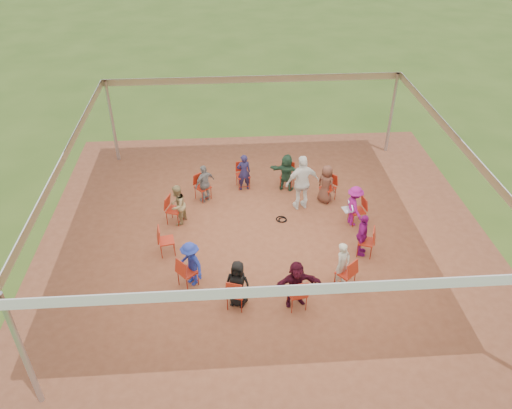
{
  "coord_description": "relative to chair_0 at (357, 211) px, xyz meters",
  "views": [
    {
      "loc": [
        -1.08,
        -11.39,
        9.02
      ],
      "look_at": [
        -0.26,
        0.3,
        0.98
      ],
      "focal_mm": 35.0,
      "sensor_mm": 36.0,
      "label": 1
    }
  ],
  "objects": [
    {
      "name": "cable_coil",
      "position": [
        -2.22,
        0.31,
        -0.43
      ],
      "size": [
        0.35,
        0.35,
        0.03
      ],
      "rotation": [
        0.0,
        0.0,
        -0.04
      ],
      "color": "black",
      "rests_on": "ground"
    },
    {
      "name": "chair_4",
      "position": [
        -4.63,
        1.63,
        0.0
      ],
      "size": [
        0.61,
        0.61,
        0.9
      ],
      "primitive_type": null,
      "rotation": [
        0.0,
        0.0,
        -2.43
      ],
      "color": "#AD2613",
      "rests_on": "ground"
    },
    {
      "name": "chair_10",
      "position": [
        -0.94,
        -2.67,
        0.0
      ],
      "size": [
        0.61,
        0.61,
        0.9
      ],
      "primitive_type": null,
      "rotation": [
        0.0,
        0.0,
        0.71
      ],
      "color": "#AD2613",
      "rests_on": "ground"
    },
    {
      "name": "chair_6",
      "position": [
        -5.57,
        -1.04,
        0.0
      ],
      "size": [
        0.51,
        0.49,
        0.9
      ],
      "primitive_type": null,
      "rotation": [
        0.0,
        0.0,
        -1.39
      ],
      "color": "#AD2613",
      "rests_on": "ground"
    },
    {
      "name": "person_seated_6",
      "position": [
        -4.84,
        -2.28,
        0.2
      ],
      "size": [
        0.85,
        0.9,
        1.29
      ],
      "primitive_type": "imported",
      "rotation": [
        0.0,
        0.0,
        -0.86
      ],
      "color": "#1F3096",
      "rests_on": "ground"
    },
    {
      "name": "person_seated_9",
      "position": [
        -1.02,
        -2.58,
        0.2
      ],
      "size": [
        0.56,
        0.54,
        1.29
      ],
      "primitive_type": "imported",
      "rotation": [
        0.0,
        0.0,
        0.71
      ],
      "color": "beige",
      "rests_on": "ground"
    },
    {
      "name": "chair_1",
      "position": [
        -0.63,
        1.32,
        0.0
      ],
      "size": [
        0.61,
        0.61,
        0.9
      ],
      "primitive_type": null,
      "rotation": [
        0.0,
        0.0,
        2.28
      ],
      "color": "#AD2613",
      "rests_on": "ground"
    },
    {
      "name": "tent",
      "position": [
        -2.78,
        -0.52,
        1.92
      ],
      "size": [
        10.33,
        10.33,
        3.0
      ],
      "color": "#B2B2B7",
      "rests_on": "ground"
    },
    {
      "name": "person_seated_1",
      "position": [
        -0.72,
        1.24,
        0.2
      ],
      "size": [
        0.68,
        0.71,
        1.29
      ],
      "primitive_type": "imported",
      "rotation": [
        0.0,
        0.0,
        2.28
      ],
      "color": "brown",
      "rests_on": "ground"
    },
    {
      "name": "chair_7",
      "position": [
        -4.93,
        -2.36,
        0.0
      ],
      "size": [
        0.61,
        0.61,
        0.9
      ],
      "primitive_type": null,
      "rotation": [
        0.0,
        0.0,
        -0.86
      ],
      "color": "#AD2613",
      "rests_on": "ground"
    },
    {
      "name": "person_seated_3",
      "position": [
        -3.28,
        2.15,
        0.2
      ],
      "size": [
        0.52,
        0.39,
        1.29
      ],
      "primitive_type": "imported",
      "rotation": [
        0.0,
        0.0,
        -2.96
      ],
      "color": "#201C43",
      "rests_on": "ground"
    },
    {
      "name": "laptop",
      "position": [
        -0.27,
        -0.05,
        0.17
      ],
      "size": [
        0.33,
        0.39,
        0.24
      ],
      "rotation": [
        0.0,
        0.0,
        1.76
      ],
      "color": "#B7B7BC",
      "rests_on": "ground"
    },
    {
      "name": "chair_9",
      "position": [
        -2.26,
        -3.3,
        0.0
      ],
      "size": [
        0.49,
        0.51,
        0.9
      ],
      "primitive_type": null,
      "rotation": [
        0.0,
        0.0,
        0.18
      ],
      "color": "#AD2613",
      "rests_on": "ground"
    },
    {
      "name": "chair_0",
      "position": [
        0.0,
        0.0,
        0.0
      ],
      "size": [
        0.51,
        0.49,
        0.9
      ],
      "primitive_type": null,
      "rotation": [
        0.0,
        0.0,
        1.76
      ],
      "color": "#AD2613",
      "rests_on": "ground"
    },
    {
      "name": "chair_2",
      "position": [
        -1.84,
        2.15,
        0.0
      ],
      "size": [
        0.54,
        0.55,
        0.9
      ],
      "primitive_type": null,
      "rotation": [
        0.0,
        0.0,
        2.8
      ],
      "color": "#AD2613",
      "rests_on": "ground"
    },
    {
      "name": "person_seated_2",
      "position": [
        -1.88,
        2.04,
        0.2
      ],
      "size": [
        1.28,
        0.82,
        1.29
      ],
      "primitive_type": "imported",
      "rotation": [
        0.0,
        0.0,
        2.8
      ],
      "color": "#284E37",
      "rests_on": "ground"
    },
    {
      "name": "person_seated_5",
      "position": [
        -5.34,
        0.38,
        0.2
      ],
      "size": [
        0.55,
        0.71,
        1.29
      ],
      "primitive_type": "imported",
      "rotation": [
        0.0,
        0.0,
        -1.91
      ],
      "color": "#9E8B5C",
      "rests_on": "ground"
    },
    {
      "name": "dirt_patch",
      "position": [
        -2.78,
        -0.52,
        -0.44
      ],
      "size": [
        13.0,
        13.0,
        0.0
      ],
      "primitive_type": "plane",
      "color": "brown",
      "rests_on": "ground"
    },
    {
      "name": "chair_8",
      "position": [
        -3.72,
        -3.19,
        0.0
      ],
      "size": [
        0.54,
        0.55,
        0.9
      ],
      "primitive_type": null,
      "rotation": [
        0.0,
        0.0,
        -0.34
      ],
      "color": "#AD2613",
      "rests_on": "ground"
    },
    {
      "name": "person_seated_0",
      "position": [
        -0.12,
        -0.02,
        0.2
      ],
      "size": [
        0.56,
        0.89,
        1.29
      ],
      "primitive_type": "imported",
      "rotation": [
        0.0,
        0.0,
        1.76
      ],
      "color": "#8F1378",
      "rests_on": "ground"
    },
    {
      "name": "chair_11",
      "position": [
        -0.11,
        -1.46,
        0.0
      ],
      "size": [
        0.55,
        0.54,
        0.9
      ],
      "primitive_type": null,
      "rotation": [
        0.0,
        0.0,
        1.23
      ],
      "color": "#AD2613",
      "rests_on": "ground"
    },
    {
      "name": "person_seated_7",
      "position": [
        -3.68,
        -3.08,
        0.2
      ],
      "size": [
        0.71,
        0.54,
        1.29
      ],
      "primitive_type": "imported",
      "rotation": [
        0.0,
        0.0,
        -0.34
      ],
      "color": "black",
      "rests_on": "ground"
    },
    {
      "name": "ground",
      "position": [
        -2.78,
        -0.52,
        -0.45
      ],
      "size": [
        80.0,
        80.0,
        0.0
      ],
      "primitive_type": "plane",
      "color": "#3C5A1C",
      "rests_on": "ground"
    },
    {
      "name": "person_seated_4",
      "position": [
        -4.55,
        1.54,
        0.2
      ],
      "size": [
        0.83,
        0.78,
        1.29
      ],
      "primitive_type": "imported",
      "rotation": [
        0.0,
        0.0,
        -2.43
      ],
      "color": "gray",
      "rests_on": "ground"
    },
    {
      "name": "chair_5",
      "position": [
        -5.45,
        0.42,
        0.0
      ],
      "size": [
        0.55,
        0.54,
        0.9
      ],
      "primitive_type": null,
      "rotation": [
        0.0,
        0.0,
        -1.91
      ],
      "color": "#AD2613",
      "rests_on": "ground"
    },
    {
      "name": "person_seated_8",
      "position": [
        -2.29,
        -3.19,
        0.2
      ],
      "size": [
        1.26,
        0.66,
        1.29
      ],
      "primitive_type": "imported",
      "rotation": [
        0.0,
        0.0,
        0.18
      ],
      "color": "#3D0B1B",
      "rests_on": "ground"
    },
    {
      "name": "standing_person",
      "position": [
        -1.54,
        0.94,
        0.47
      ],
      "size": [
        1.17,
        0.77,
        1.83
      ],
      "primitive_type": "imported",
      "rotation": [
        0.0,
        0.0,
        3.36
      ],
      "color": "white",
      "rests_on": "ground"
    },
    {
      "name": "chair_3",
      "position": [
        -3.3,
        2.26,
        0.0
      ],
      "size": [
        0.49,
        0.51,
        0.9
      ],
      "primitive_type": null,
      "rotation": [
        0.0,
        0.0,
        -2.96
      ],
      "color": "#AD2613",
      "rests_on": "ground"
    },
    {
      "name": "person_seated_10",
      "position": [
        -0.23,
        -1.42,
        0.2
      ],
      "size": [
        0.62,
        0.84,
        1.29
      ],
      "primitive_type": "imported",
      "rotation": [
        0.0,
        0.0,
        1.23
      ],
      "color": "#8F1378",
      "rests_on": "ground"
    }
  ]
}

